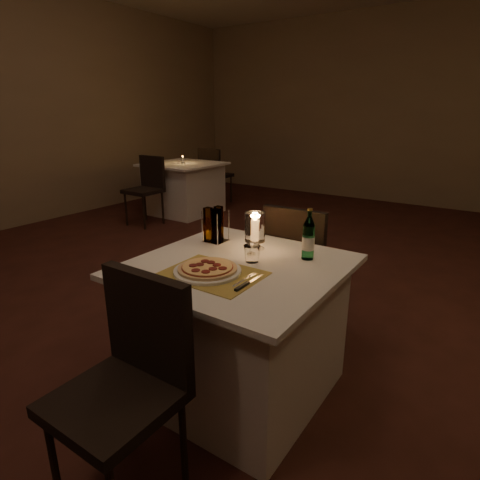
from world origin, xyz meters
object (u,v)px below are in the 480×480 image
Objects in this scene: chair_far at (299,258)px; hurricane_candle at (255,228)px; tumbler at (252,254)px; water_bottle at (308,239)px; chair_near at (131,369)px; neighbor_table_left at (184,188)px; plate at (208,271)px; pizza at (207,268)px; main_table at (238,328)px.

hurricane_candle reaches higher than chair_far.
water_bottle reaches higher than tumbler.
chair_near reaches higher than neighbor_table_left.
water_bottle is (0.31, 0.44, 0.10)m from plate.
pizza is (0.00, -0.00, 0.02)m from plate.
tumbler is at bearing -62.56° from hurricane_candle.
plate is at bearing 116.51° from pizza.
chair_far is 0.92m from plate.
pizza is 0.26m from tumbler.
chair_near reaches higher than main_table.
neighbor_table_left is (-2.89, 3.06, -0.38)m from plate.
water_bottle reaches higher than neighbor_table_left.
chair_far reaches higher than tumbler.
main_table is at bearing -44.41° from neighbor_table_left.
main_table is 0.44m from pizza.
water_bottle is at bearing 55.15° from pizza.
hurricane_candle reaches higher than pizza.
tumbler reaches higher than main_table.
plate is 1.51× the size of hurricane_candle.
neighbor_table_left is (-2.94, 2.88, 0.00)m from main_table.
plate is at bearing 95.35° from chair_near.
tumbler is (0.04, 0.06, 0.41)m from main_table.
pizza is at bearing -105.45° from main_table.
pizza reaches higher than plate.
tumbler is 0.30m from water_bottle.
neighbor_table_left is at bearing 133.36° from plate.
plate is at bearing -124.88° from water_bottle.
hurricane_candle is (-0.04, -0.49, 0.32)m from chair_far.
plate is at bearing -46.64° from neighbor_table_left.
pizza is (-0.05, -0.89, 0.22)m from chair_far.
main_table is 0.42m from plate.
water_bottle is (0.22, 0.20, 0.06)m from tumbler.
chair_far is at bearing 90.00° from main_table.
chair_far is at bearing -36.36° from neighbor_table_left.
plate is 3.71× the size of tumbler.
pizza is at bearing -91.56° from hurricane_candle.
chair_far is 0.60m from water_bottle.
tumbler is 0.20m from hurricane_candle.
chair_near is 1.43m from chair_far.
plate is 1.20× the size of water_bottle.
water_bottle is at bearing -60.27° from chair_far.
hurricane_candle is 3.96m from neighbor_table_left.
plate is (-0.05, -0.89, 0.20)m from chair_far.
main_table is 11.60× the size of tumbler.
chair_far is 0.92m from pizza.
hurricane_candle is at bearing 99.92° from main_table.
chair_far is 4.24× the size of hurricane_candle.
chair_near is 1.05m from water_bottle.
water_bottle is 0.27× the size of neighbor_table_left.
main_table is at bearing 90.00° from chair_near.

